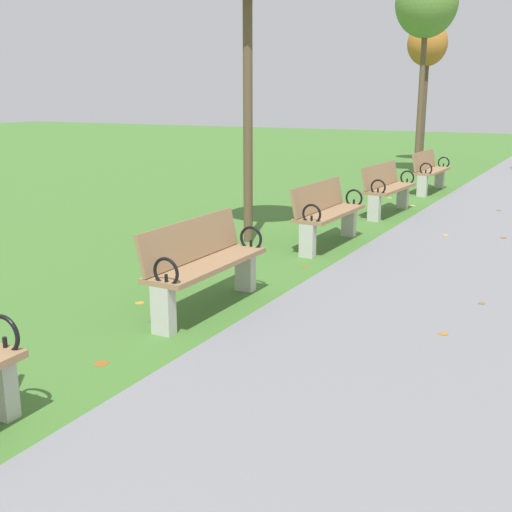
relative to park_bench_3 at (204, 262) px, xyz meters
name	(u,v)px	position (x,y,z in m)	size (l,w,h in m)	color
park_bench_3	(204,262)	(0.00, 0.00, 0.00)	(0.47, 1.60, 0.90)	#93704C
park_bench_4	(327,212)	(0.00, 3.15, 0.00)	(0.49, 1.61, 0.90)	#93704C
park_bench_5	(387,188)	(0.00, 5.97, 0.00)	(0.55, 1.62, 0.90)	#93704C
park_bench_6	(430,170)	(0.00, 9.09, 0.00)	(0.50, 1.61, 0.90)	#93704C
tree_3	(427,4)	(-1.05, 11.99, 3.86)	(1.58, 1.58, 5.26)	brown
tree_4	(427,47)	(-1.84, 15.44, 3.07)	(1.23, 1.23, 4.34)	#4C3D2D
scattered_leaves	(342,263)	(0.58, 2.30, -0.47)	(5.15, 19.26, 0.02)	gold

